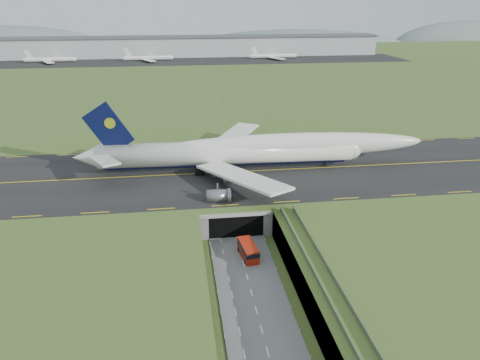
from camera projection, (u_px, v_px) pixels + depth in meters
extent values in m
plane|color=#405B24|center=(241.00, 256.00, 95.11)|extent=(900.00, 900.00, 0.00)
cube|color=gray|center=(241.00, 243.00, 94.02)|extent=(800.00, 800.00, 6.00)
cube|color=slate|center=(247.00, 276.00, 88.15)|extent=(12.00, 75.00, 0.20)
cube|color=black|center=(224.00, 173.00, 123.36)|extent=(800.00, 44.00, 0.18)
cube|color=gray|center=(230.00, 195.00, 110.65)|extent=(16.00, 22.00, 1.00)
cube|color=gray|center=(201.00, 207.00, 110.67)|extent=(2.00, 22.00, 6.00)
cube|color=gray|center=(259.00, 203.00, 112.45)|extent=(2.00, 22.00, 6.00)
cube|color=black|center=(233.00, 216.00, 107.12)|extent=(12.00, 12.00, 5.00)
cube|color=#A8A8A3|center=(236.00, 215.00, 100.41)|extent=(17.00, 0.50, 0.80)
cube|color=#A8A8A3|center=(323.00, 278.00, 77.33)|extent=(3.00, 53.00, 0.50)
cube|color=gray|center=(315.00, 275.00, 76.88)|extent=(0.06, 53.00, 1.00)
cube|color=gray|center=(331.00, 274.00, 77.23)|extent=(0.06, 53.00, 1.00)
cylinder|color=#A8A8A3|center=(340.00, 331.00, 69.65)|extent=(0.90, 0.90, 5.60)
cylinder|color=#A8A8A3|center=(317.00, 285.00, 80.72)|extent=(0.90, 0.90, 5.60)
cylinder|color=#A8A8A3|center=(300.00, 250.00, 91.80)|extent=(0.90, 0.90, 5.60)
cylinder|color=white|center=(227.00, 152.00, 123.17)|extent=(66.87, 8.06, 6.28)
sphere|color=white|center=(350.00, 148.00, 126.59)|extent=(6.32, 6.32, 6.15)
cone|color=white|center=(86.00, 157.00, 119.46)|extent=(7.03, 6.15, 5.97)
ellipsoid|color=white|center=(295.00, 145.00, 124.50)|extent=(71.00, 7.67, 6.59)
ellipsoid|color=black|center=(347.00, 146.00, 126.20)|extent=(4.47, 2.86, 2.20)
cylinder|color=black|center=(227.00, 161.00, 124.06)|extent=(63.44, 4.33, 2.64)
cube|color=white|center=(230.00, 139.00, 138.27)|extent=(21.24, 28.66, 2.64)
cube|color=white|center=(113.00, 143.00, 126.34)|extent=(9.17, 11.58, 1.01)
cube|color=white|center=(241.00, 177.00, 109.19)|extent=(20.06, 29.13, 2.64)
cube|color=white|center=(104.00, 160.00, 112.71)|extent=(8.77, 11.64, 1.01)
cube|color=black|center=(109.00, 129.00, 117.44)|extent=(12.49, 0.92, 13.89)
cylinder|color=yellow|center=(110.00, 123.00, 116.95)|extent=(2.77, 0.76, 2.75)
cylinder|color=slate|center=(227.00, 156.00, 133.34)|extent=(5.19, 3.37, 3.24)
cylinder|color=slate|center=(209.00, 146.00, 142.41)|extent=(5.19, 3.37, 3.24)
cylinder|color=slate|center=(234.00, 179.00, 116.07)|extent=(5.19, 3.37, 3.24)
cylinder|color=slate|center=(218.00, 196.00, 106.06)|extent=(5.19, 3.37, 3.24)
cylinder|color=black|center=(325.00, 164.00, 127.49)|extent=(1.09, 0.52, 1.08)
cube|color=black|center=(211.00, 168.00, 124.25)|extent=(6.07, 7.02, 1.37)
cube|color=#AB200B|center=(248.00, 250.00, 94.16)|extent=(3.53, 7.49, 2.89)
cube|color=black|center=(248.00, 248.00, 93.95)|extent=(3.60, 7.59, 0.96)
cube|color=black|center=(248.00, 255.00, 94.59)|extent=(3.28, 6.99, 0.48)
cylinder|color=black|center=(245.00, 262.00, 92.10)|extent=(0.44, 0.90, 0.87)
cylinder|color=black|center=(239.00, 250.00, 96.44)|extent=(0.44, 0.90, 0.87)
cylinder|color=black|center=(257.00, 260.00, 92.69)|extent=(0.44, 0.90, 0.87)
cylinder|color=black|center=(251.00, 249.00, 97.03)|extent=(0.44, 0.90, 0.87)
cube|color=#B2B2B2|center=(188.00, 47.00, 367.10)|extent=(300.00, 22.00, 15.00)
cube|color=#4C4C51|center=(188.00, 37.00, 364.38)|extent=(302.00, 24.00, 1.20)
cube|color=black|center=(190.00, 61.00, 342.09)|extent=(320.00, 50.00, 0.08)
cylinder|color=white|center=(50.00, 59.00, 333.29)|extent=(34.00, 3.20, 3.20)
cylinder|color=white|center=(148.00, 58.00, 342.05)|extent=(34.00, 3.20, 3.20)
cylinder|color=white|center=(273.00, 56.00, 353.92)|extent=(34.00, 3.20, 3.20)
ellipsoid|color=slate|center=(5.00, 55.00, 470.56)|extent=(220.00, 77.00, 56.00)
ellipsoid|color=slate|center=(295.00, 50.00, 508.70)|extent=(260.00, 91.00, 44.00)
ellipsoid|color=slate|center=(466.00, 48.00, 534.13)|extent=(180.00, 63.00, 60.00)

